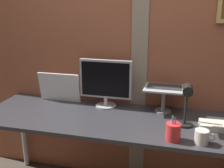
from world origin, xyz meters
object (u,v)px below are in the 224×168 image
whiteboard_panel (59,87)px  coffee_mug (202,137)px  laptop (165,81)px  desk_lamp (187,101)px  pen_cup (173,132)px  monitor (106,81)px

whiteboard_panel → coffee_mug: whiteboard_panel is taller
laptop → coffee_mug: size_ratio=2.51×
desk_lamp → pen_cup: size_ratio=1.98×
whiteboard_panel → pen_cup: whiteboard_panel is taller
monitor → desk_lamp: bearing=-23.0°
pen_cup → coffee_mug: bearing=0.0°
monitor → coffee_mug: 0.94m
laptop → pen_cup: size_ratio=1.87×
whiteboard_panel → coffee_mug: size_ratio=3.08×
monitor → laptop: (0.50, 0.06, 0.02)m
whiteboard_panel → pen_cup: (1.05, -0.51, -0.07)m
whiteboard_panel → pen_cup: 1.16m
laptop → coffee_mug: (0.28, -0.55, -0.20)m
desk_lamp → coffee_mug: bearing=-61.9°
laptop → desk_lamp: 0.39m
desk_lamp → coffee_mug: 0.28m
monitor → whiteboard_panel: (-0.45, 0.02, -0.10)m
desk_lamp → coffee_mug: desk_lamp is taller
desk_lamp → pen_cup: desk_lamp is taller
desk_lamp → pen_cup: 0.26m
pen_cup → coffee_mug: 0.18m
coffee_mug → pen_cup: bearing=-180.0°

